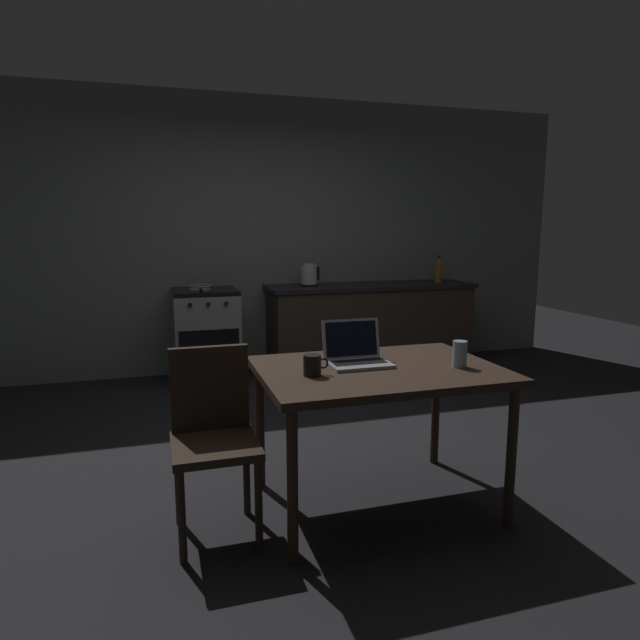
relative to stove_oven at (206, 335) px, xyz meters
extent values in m
plane|color=black|center=(0.50, -1.96, -0.44)|extent=(12.00, 12.00, 0.00)
cube|color=slate|center=(0.80, 0.35, 0.94)|extent=(6.40, 0.10, 2.76)
cube|color=#382D23|center=(1.69, 0.00, -0.02)|extent=(2.10, 0.60, 0.85)
cube|color=black|center=(1.69, 0.00, 0.42)|extent=(2.16, 0.64, 0.04)
cube|color=gray|center=(0.00, 0.00, -0.02)|extent=(0.60, 0.60, 0.85)
cube|color=black|center=(0.00, 0.00, 0.42)|extent=(0.60, 0.60, 0.04)
cube|color=black|center=(0.00, -0.30, -0.09)|extent=(0.54, 0.01, 0.39)
cylinder|color=black|center=(-0.16, -0.31, 0.34)|extent=(0.04, 0.02, 0.04)
cylinder|color=black|center=(0.00, -0.31, 0.34)|extent=(0.04, 0.02, 0.04)
cylinder|color=black|center=(0.16, -0.31, 0.34)|extent=(0.04, 0.02, 0.04)
cube|color=#332319|center=(0.64, -2.72, 0.29)|extent=(1.23, 0.88, 0.04)
cylinder|color=#332319|center=(0.08, -3.10, -0.08)|extent=(0.05, 0.05, 0.72)
cylinder|color=#332319|center=(1.19, -3.10, -0.08)|extent=(0.05, 0.05, 0.72)
cylinder|color=#332319|center=(0.08, -2.34, -0.08)|extent=(0.05, 0.05, 0.72)
cylinder|color=#332319|center=(1.19, -2.34, -0.08)|extent=(0.05, 0.05, 0.72)
cube|color=#2D2116|center=(-0.21, -2.79, 0.01)|extent=(0.40, 0.40, 0.04)
cube|color=#2D2116|center=(-0.21, -2.61, 0.24)|extent=(0.38, 0.04, 0.42)
cylinder|color=#2D2116|center=(-0.38, -2.96, -0.22)|extent=(0.04, 0.04, 0.44)
cylinder|color=#2D2116|center=(-0.04, -2.96, -0.22)|extent=(0.04, 0.04, 0.44)
cylinder|color=#2D2116|center=(-0.38, -2.62, -0.22)|extent=(0.04, 0.04, 0.44)
cylinder|color=#2D2116|center=(-0.04, -2.62, -0.22)|extent=(0.04, 0.04, 0.44)
cube|color=#99999E|center=(0.55, -2.67, 0.32)|extent=(0.32, 0.22, 0.02)
cube|color=black|center=(0.55, -2.65, 0.33)|extent=(0.28, 0.12, 0.00)
cube|color=#99999E|center=(0.55, -2.54, 0.44)|extent=(0.32, 0.05, 0.21)
cube|color=black|center=(0.55, -2.54, 0.43)|extent=(0.29, 0.04, 0.18)
cylinder|color=black|center=(1.03, 0.00, 0.45)|extent=(0.17, 0.17, 0.02)
cylinder|color=#B2B5BA|center=(1.03, 0.00, 0.56)|extent=(0.17, 0.17, 0.19)
cylinder|color=#B2B5BA|center=(1.03, 0.00, 0.66)|extent=(0.10, 0.10, 0.02)
cube|color=black|center=(1.13, 0.00, 0.57)|extent=(0.02, 0.02, 0.13)
cylinder|color=#8C601E|center=(2.45, -0.05, 0.55)|extent=(0.08, 0.08, 0.20)
cone|color=#8C601E|center=(2.45, -0.05, 0.68)|extent=(0.08, 0.08, 0.06)
cylinder|color=black|center=(2.45, -0.05, 0.72)|extent=(0.03, 0.03, 0.02)
cylinder|color=gray|center=(-0.05, -0.02, 0.45)|extent=(0.21, 0.21, 0.01)
torus|color=gray|center=(-0.05, -0.02, 0.48)|extent=(0.23, 0.23, 0.02)
cylinder|color=black|center=(-0.05, -0.21, 0.46)|extent=(0.02, 0.18, 0.02)
cylinder|color=black|center=(0.26, -2.78, 0.37)|extent=(0.09, 0.09, 0.10)
torus|color=black|center=(0.32, -2.78, 0.37)|extent=(0.05, 0.01, 0.05)
cylinder|color=#99B7C6|center=(1.04, -2.84, 0.38)|extent=(0.07, 0.07, 0.14)
camera|label=1|loc=(-0.44, -5.24, 1.03)|focal=30.62mm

